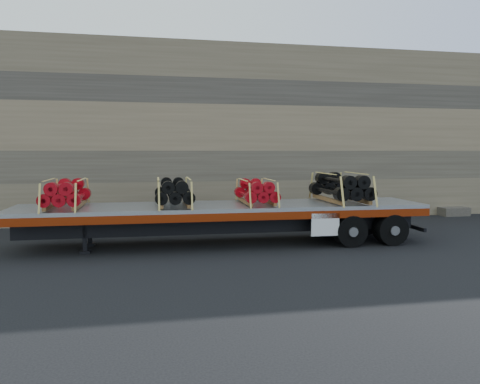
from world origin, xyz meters
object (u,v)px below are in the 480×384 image
at_px(bundle_midrear, 256,192).
at_px(bundle_rear, 341,188).
at_px(bundle_midfront, 174,193).
at_px(trailer, 223,224).
at_px(bundle_front, 66,194).

relative_size(bundle_midrear, bundle_rear, 0.81).
height_order(bundle_midfront, bundle_rear, bundle_rear).
relative_size(trailer, bundle_front, 5.63).
xyz_separation_m(trailer, bundle_rear, (3.69, -0.08, 1.03)).
xyz_separation_m(trailer, bundle_midrear, (1.00, -0.02, 0.95)).
bearing_deg(bundle_midfront, bundle_front, 180.00).
distance_m(bundle_midfront, bundle_rear, 5.14).
bearing_deg(trailer, bundle_rear, -0.00).
bearing_deg(trailer, bundle_front, -180.00).
distance_m(trailer, bundle_midrear, 1.38).
bearing_deg(bundle_front, bundle_midrear, -0.00).
bearing_deg(bundle_rear, bundle_midrear, -180.00).
xyz_separation_m(bundle_midrear, bundle_rear, (2.68, -0.06, 0.08)).
bearing_deg(bundle_midfront, bundle_midrear, -0.00).
height_order(bundle_midrear, bundle_rear, bundle_rear).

